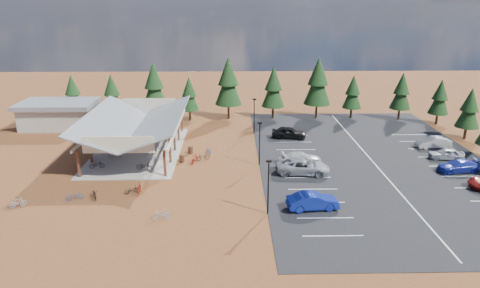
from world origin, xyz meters
TOP-DOWN VIEW (x-y plane):
  - ground at (0.00, 0.00)m, footprint 140.00×140.00m
  - asphalt_lot at (18.50, 3.00)m, footprint 27.00×44.00m
  - concrete_pad at (-10.00, 7.00)m, footprint 10.60×18.60m
  - bike_pavilion at (-10.00, 7.00)m, footprint 11.65×19.40m
  - outbuilding at (-24.00, 18.00)m, footprint 11.00×7.00m
  - lamp_post_0 at (5.00, -10.00)m, footprint 0.50×0.25m
  - lamp_post_1 at (5.00, 2.00)m, footprint 0.50×0.25m
  - lamp_post_2 at (5.00, 14.00)m, footprint 0.50×0.25m
  - trash_bin_0 at (-4.08, 3.02)m, footprint 0.60×0.60m
  - trash_bin_1 at (-3.33, 5.99)m, footprint 0.60×0.60m
  - pine_0 at (-23.23, 22.63)m, footprint 3.08×3.08m
  - pine_1 at (-16.71, 21.30)m, footprint 3.19×3.19m
  - pine_2 at (-10.23, 21.93)m, footprint 3.92×3.92m
  - pine_3 at (-4.77, 21.46)m, footprint 2.98×2.98m
  - pine_4 at (1.34, 22.33)m, footprint 4.22×4.22m
  - pine_5 at (8.45, 22.22)m, footprint 3.62×3.62m
  - pine_6 at (15.46, 22.25)m, footprint 4.22×4.22m
  - pine_7 at (21.12, 22.29)m, footprint 3.02×3.02m
  - pine_8 at (28.47, 21.17)m, footprint 3.23×3.23m
  - pine_12 at (33.85, 11.03)m, footprint 3.07×3.07m
  - pine_13 at (33.33, 18.44)m, footprint 2.99×2.99m
  - bike_0 at (-13.47, 1.03)m, footprint 1.72×0.94m
  - bike_1 at (-12.32, 4.40)m, footprint 1.69×0.52m
  - bike_2 at (-12.14, 7.42)m, footprint 1.65×0.65m
  - bike_3 at (-12.10, 13.41)m, footprint 1.57×0.52m
  - bike_4 at (-7.99, 0.30)m, footprint 1.95×1.06m
  - bike_5 at (-7.69, 3.29)m, footprint 1.73×0.84m
  - bike_6 at (-7.16, 10.46)m, footprint 1.70×1.03m
  - bike_7 at (-9.18, 12.56)m, footprint 1.66×0.70m
  - bike_8 at (-11.45, -6.57)m, footprint 1.32×1.94m
  - bike_9 at (-18.01, -8.23)m, footprint 1.55×1.09m
  - bike_10 at (-13.23, -6.95)m, footprint 1.73×1.18m
  - bike_11 at (-7.35, -5.60)m, footprint 0.65×1.87m
  - bike_12 at (-8.12, -5.53)m, footprint 1.58×1.21m
  - bike_13 at (-4.38, -10.88)m, footprint 1.64×0.80m
  - bike_14 at (-1.07, 5.91)m, footprint 1.05×1.66m
  - bike_15 at (-2.56, 2.62)m, footprint 1.13×1.88m
  - bike_16 at (-1.61, 3.54)m, footprint 1.73×1.22m
  - car_1 at (9.17, -9.26)m, footprint 4.88×2.16m
  - car_2 at (9.63, -0.84)m, footprint 6.12×3.32m
  - car_3 at (9.95, 2.21)m, footprint 4.74×2.26m
  - car_4 at (9.71, 11.81)m, footprint 4.92×2.55m
  - car_7 at (26.98, -0.70)m, footprint 4.91×2.46m
  - car_8 at (27.48, 3.23)m, footprint 4.16×2.15m
  - car_9 at (27.79, 7.41)m, footprint 4.40×1.71m

SIDE VIEW (x-z plane):
  - ground at x=0.00m, z-range 0.00..0.00m
  - asphalt_lot at x=18.50m, z-range 0.00..0.04m
  - concrete_pad at x=-10.00m, z-range 0.00..0.10m
  - bike_12 at x=-8.12m, z-range 0.00..0.80m
  - bike_14 at x=-1.07m, z-range 0.00..0.82m
  - bike_10 at x=-13.23m, z-range 0.00..0.86m
  - bike_16 at x=-1.61m, z-range 0.00..0.86m
  - trash_bin_0 at x=-4.08m, z-range 0.00..0.90m
  - trash_bin_1 at x=-3.33m, z-range 0.00..0.90m
  - bike_9 at x=-18.01m, z-range 0.00..0.92m
  - bike_13 at x=-4.38m, z-range 0.00..0.95m
  - bike_8 at x=-11.45m, z-range 0.00..0.97m
  - bike_6 at x=-7.16m, z-range 0.10..0.94m
  - bike_2 at x=-12.14m, z-range 0.10..0.95m
  - bike_0 at x=-13.47m, z-range 0.10..0.96m
  - bike_15 at x=-2.56m, z-range 0.00..1.09m
  - bike_11 at x=-7.35m, z-range 0.00..1.11m
  - bike_3 at x=-12.10m, z-range 0.10..1.03m
  - bike_7 at x=-9.18m, z-range 0.10..1.07m
  - bike_4 at x=-7.99m, z-range 0.10..1.07m
  - bike_5 at x=-7.69m, z-range 0.10..1.10m
  - bike_1 at x=-12.32m, z-range 0.10..1.11m
  - car_3 at x=9.95m, z-range 0.04..1.37m
  - car_8 at x=27.48m, z-range 0.04..1.39m
  - car_7 at x=26.98m, z-range 0.04..1.41m
  - car_9 at x=27.79m, z-range 0.04..1.47m
  - car_1 at x=9.17m, z-range 0.04..1.60m
  - car_4 at x=9.71m, z-range 0.04..1.64m
  - car_2 at x=9.63m, z-range 0.04..1.67m
  - outbuilding at x=-24.00m, z-range 0.08..3.98m
  - lamp_post_0 at x=5.00m, z-range 0.41..5.55m
  - lamp_post_1 at x=5.00m, z-range 0.41..5.55m
  - lamp_post_2 at x=5.00m, z-range 0.41..5.55m
  - bike_pavilion at x=-10.00m, z-range 1.34..6.31m
  - pine_3 at x=-4.77m, z-range 0.76..7.71m
  - pine_13 at x=33.33m, z-range 0.77..7.74m
  - pine_7 at x=21.12m, z-range 0.77..7.80m
  - pine_12 at x=33.85m, z-range 0.79..7.95m
  - pine_0 at x=-23.23m, z-range 0.79..7.96m
  - pine_1 at x=-16.71m, z-range 0.82..8.26m
  - pine_8 at x=28.47m, z-range 0.83..8.36m
  - pine_5 at x=8.45m, z-range 0.93..9.35m
  - pine_2 at x=-10.23m, z-range 1.01..10.13m
  - pine_4 at x=1.34m, z-range 1.09..10.92m
  - pine_6 at x=15.46m, z-range 1.09..10.92m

